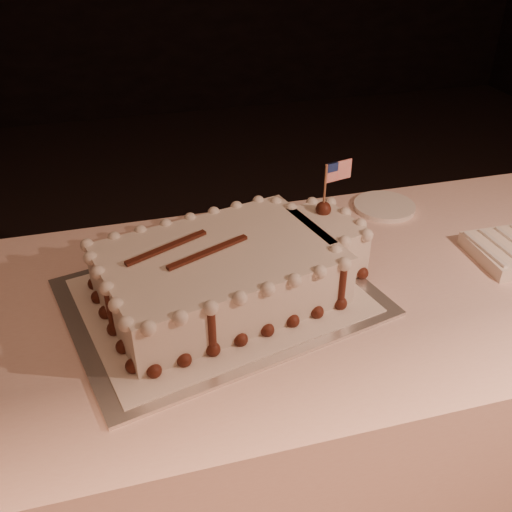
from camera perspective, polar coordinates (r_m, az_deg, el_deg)
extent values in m
cube|color=beige|center=(1.51, 2.38, -15.07)|extent=(2.40, 0.80, 0.75)
cube|color=silver|center=(1.24, -3.59, -4.11)|extent=(0.72, 0.61, 0.01)
cube|color=silver|center=(1.23, -3.60, -3.93)|extent=(0.65, 0.55, 0.00)
cube|color=silver|center=(1.20, -3.69, -1.75)|extent=(0.53, 0.42, 0.11)
cube|color=silver|center=(1.32, 6.99, 1.49)|extent=(0.15, 0.20, 0.11)
sphere|color=#4E1F13|center=(1.06, -10.17, -11.21)|extent=(0.03, 0.03, 0.03)
sphere|color=#4E1F13|center=(1.07, -7.20, -10.25)|extent=(0.03, 0.03, 0.03)
sphere|color=#4E1F13|center=(1.09, -4.33, -9.29)|extent=(0.03, 0.03, 0.03)
sphere|color=#4E1F13|center=(1.11, -1.55, -8.33)|extent=(0.03, 0.03, 0.03)
sphere|color=#4E1F13|center=(1.13, 1.12, -7.39)|extent=(0.03, 0.03, 0.03)
sphere|color=#4E1F13|center=(1.15, 3.67, -6.47)|extent=(0.03, 0.03, 0.03)
sphere|color=#4E1F13|center=(1.18, 6.11, -5.58)|extent=(0.03, 0.03, 0.03)
sphere|color=#4E1F13|center=(1.21, 8.43, -4.72)|extent=(0.03, 0.03, 0.03)
sphere|color=#4E1F13|center=(1.24, 7.58, -3.39)|extent=(0.03, 0.03, 0.03)
sphere|color=#4E1F13|center=(1.27, 8.47, -2.42)|extent=(0.03, 0.03, 0.03)
sphere|color=#4E1F13|center=(1.30, 10.55, -1.68)|extent=(0.03, 0.03, 0.03)
sphere|color=#4E1F13|center=(1.34, 9.98, -0.58)|extent=(0.03, 0.03, 0.03)
sphere|color=#4E1F13|center=(1.38, 8.53, 0.61)|extent=(0.03, 0.03, 0.03)
sphere|color=#4E1F13|center=(1.42, 7.15, 1.73)|extent=(0.03, 0.03, 0.03)
sphere|color=#4E1F13|center=(1.41, 5.41, 1.73)|extent=(0.03, 0.03, 0.03)
sphere|color=#4E1F13|center=(1.38, 3.38, 1.13)|extent=(0.03, 0.03, 0.03)
sphere|color=#4E1F13|center=(1.41, 1.92, 1.78)|extent=(0.03, 0.03, 0.03)
sphere|color=#4E1F13|center=(1.41, 0.23, 1.90)|extent=(0.03, 0.03, 0.03)
sphere|color=#4E1F13|center=(1.39, -1.89, 1.30)|extent=(0.03, 0.03, 0.03)
sphere|color=#4E1F13|center=(1.37, -4.07, 0.68)|extent=(0.03, 0.03, 0.03)
sphere|color=#4E1F13|center=(1.35, -6.32, 0.03)|extent=(0.03, 0.03, 0.03)
sphere|color=#4E1F13|center=(1.33, -8.63, -0.62)|extent=(0.03, 0.03, 0.03)
sphere|color=#4E1F13|center=(1.32, -10.99, -1.30)|extent=(0.03, 0.03, 0.03)
sphere|color=#4E1F13|center=(1.31, -13.40, -1.98)|extent=(0.03, 0.03, 0.03)
sphere|color=#4E1F13|center=(1.30, -15.85, -2.67)|extent=(0.03, 0.03, 0.03)
sphere|color=#4E1F13|center=(1.26, -15.54, -3.98)|extent=(0.03, 0.03, 0.03)
sphere|color=#4E1F13|center=(1.21, -14.80, -5.48)|extent=(0.03, 0.03, 0.03)
sphere|color=#4E1F13|center=(1.16, -14.01, -7.09)|extent=(0.03, 0.03, 0.03)
sphere|color=#4E1F13|center=(1.12, -13.14, -8.83)|extent=(0.03, 0.03, 0.03)
sphere|color=#4E1F13|center=(1.08, -12.20, -10.70)|extent=(0.03, 0.03, 0.03)
sphere|color=silver|center=(1.00, -10.73, -7.12)|extent=(0.03, 0.03, 0.03)
sphere|color=silver|center=(1.01, -7.59, -6.15)|extent=(0.03, 0.03, 0.03)
sphere|color=silver|center=(1.02, -4.56, -5.19)|extent=(0.03, 0.03, 0.03)
sphere|color=silver|center=(1.04, -1.63, -4.25)|extent=(0.03, 0.03, 0.03)
sphere|color=silver|center=(1.07, 1.17, -3.34)|extent=(0.03, 0.03, 0.03)
sphere|color=silver|center=(1.09, 3.85, -2.45)|extent=(0.03, 0.03, 0.03)
sphere|color=silver|center=(1.12, 6.40, -1.61)|extent=(0.03, 0.03, 0.03)
sphere|color=silver|center=(1.15, 8.82, -0.80)|extent=(0.03, 0.03, 0.03)
sphere|color=silver|center=(1.18, 7.93, 0.47)|extent=(0.03, 0.03, 0.03)
sphere|color=silver|center=(1.22, 8.85, 1.39)|extent=(0.03, 0.03, 0.03)
sphere|color=silver|center=(1.25, 11.01, 2.05)|extent=(0.03, 0.03, 0.03)
sphere|color=silver|center=(1.29, 10.40, 3.10)|extent=(0.03, 0.03, 0.03)
sphere|color=silver|center=(1.33, 8.88, 4.22)|extent=(0.03, 0.03, 0.03)
sphere|color=silver|center=(1.37, 7.43, 5.28)|extent=(0.03, 0.03, 0.03)
sphere|color=silver|center=(1.36, 5.62, 5.29)|extent=(0.03, 0.03, 0.03)
sphere|color=silver|center=(1.33, 3.52, 4.75)|extent=(0.03, 0.03, 0.03)
sphere|color=silver|center=(1.36, 2.00, 5.36)|extent=(0.03, 0.03, 0.03)
sphere|color=silver|center=(1.36, 0.24, 5.47)|extent=(0.03, 0.03, 0.03)
sphere|color=silver|center=(1.34, -1.96, 4.91)|extent=(0.03, 0.03, 0.03)
sphere|color=silver|center=(1.32, -4.24, 4.32)|extent=(0.03, 0.03, 0.03)
sphere|color=silver|center=(1.30, -6.59, 3.71)|extent=(0.03, 0.03, 0.03)
sphere|color=silver|center=(1.28, -9.00, 3.07)|extent=(0.03, 0.03, 0.03)
sphere|color=silver|center=(1.27, -11.46, 2.41)|extent=(0.03, 0.03, 0.03)
sphere|color=silver|center=(1.25, -13.98, 1.73)|extent=(0.03, 0.03, 0.03)
sphere|color=silver|center=(1.24, -16.54, 1.04)|extent=(0.03, 0.03, 0.03)
sphere|color=silver|center=(1.20, -16.23, -0.20)|extent=(0.03, 0.03, 0.03)
sphere|color=silver|center=(1.15, -15.49, -1.61)|extent=(0.03, 0.03, 0.03)
sphere|color=silver|center=(1.10, -14.69, -3.14)|extent=(0.03, 0.03, 0.03)
sphere|color=silver|center=(1.06, -13.81, -4.81)|extent=(0.03, 0.03, 0.03)
sphere|color=silver|center=(1.01, -12.85, -6.63)|extent=(0.03, 0.03, 0.03)
cylinder|color=#4E1F13|center=(1.06, -4.43, -7.39)|extent=(0.02, 0.02, 0.10)
sphere|color=#4E1F13|center=(1.09, -4.33, -9.19)|extent=(0.03, 0.03, 0.03)
cylinder|color=#4E1F13|center=(1.18, 8.61, -2.89)|extent=(0.02, 0.02, 0.10)
sphere|color=#4E1F13|center=(1.20, 8.44, -4.62)|extent=(0.03, 0.03, 0.03)
cylinder|color=#4E1F13|center=(1.35, 8.69, 2.30)|extent=(0.02, 0.02, 0.10)
sphere|color=#4E1F13|center=(1.38, 8.53, 0.69)|extent=(0.03, 0.03, 0.03)
cylinder|color=#4E1F13|center=(1.39, 0.24, 3.57)|extent=(0.02, 0.02, 0.10)
sphere|color=#4E1F13|center=(1.41, 0.23, 1.98)|extent=(0.03, 0.03, 0.03)
cylinder|color=#4E1F13|center=(1.29, -11.21, 0.44)|extent=(0.02, 0.02, 0.10)
sphere|color=#4E1F13|center=(1.32, -11.00, -1.21)|extent=(0.03, 0.03, 0.03)
cylinder|color=#4E1F13|center=(1.13, -14.32, -5.25)|extent=(0.02, 0.02, 0.10)
sphere|color=#4E1F13|center=(1.16, -14.02, -6.99)|extent=(0.03, 0.03, 0.03)
cube|color=#4E1F13|center=(1.18, -8.91, 0.86)|extent=(0.18, 0.09, 0.01)
cube|color=#4E1F13|center=(1.16, -4.80, 0.41)|extent=(0.18, 0.09, 0.01)
sphere|color=#4E1F13|center=(1.31, 6.75, 4.68)|extent=(0.04, 0.04, 0.04)
cylinder|color=#A16545|center=(1.29, 6.88, 6.34)|extent=(0.00, 0.00, 0.14)
cube|color=red|center=(1.29, 8.30, 8.44)|extent=(0.06, 0.02, 0.05)
cube|color=navy|center=(1.28, 7.67, 8.78)|extent=(0.03, 0.01, 0.02)
cube|color=white|center=(1.44, 21.87, 0.68)|extent=(0.02, 0.16, 0.01)
cube|color=white|center=(1.46, 23.31, 0.91)|extent=(0.02, 0.16, 0.01)
cylinder|color=white|center=(1.62, 12.72, 4.86)|extent=(0.17, 0.17, 0.01)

